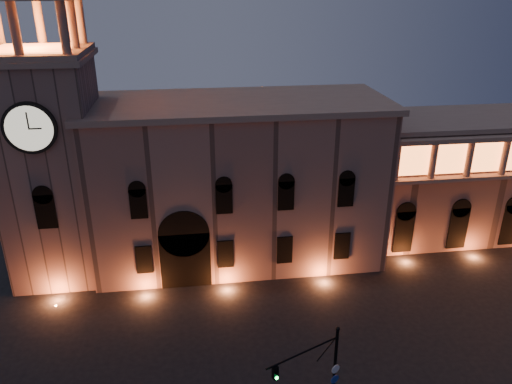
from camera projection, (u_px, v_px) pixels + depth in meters
government_building at (238, 182)px, 53.40m from camera, size 30.80×12.80×17.60m
clock_tower at (51, 160)px, 48.77m from camera, size 9.80×9.80×32.40m
traffic_light at (323, 378)px, 33.34m from camera, size 5.42×2.64×8.04m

